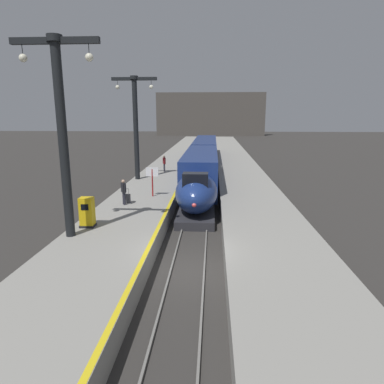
# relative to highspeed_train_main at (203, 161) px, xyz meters

# --- Properties ---
(ground_plane) EXTENTS (260.00, 260.00, 0.00)m
(ground_plane) POSITION_rel_highspeed_train_main_xyz_m (0.00, -23.32, -1.94)
(ground_plane) COLOR #33302D
(platform_left) EXTENTS (4.80, 110.00, 1.05)m
(platform_left) POSITION_rel_highspeed_train_main_xyz_m (-4.05, 1.43, -1.41)
(platform_left) COLOR gray
(platform_left) RESTS_ON ground
(platform_right) EXTENTS (4.80, 110.00, 1.05)m
(platform_right) POSITION_rel_highspeed_train_main_xyz_m (4.05, 1.43, -1.41)
(platform_right) COLOR gray
(platform_right) RESTS_ON ground
(platform_left_safety_stripe) EXTENTS (0.20, 107.80, 0.01)m
(platform_left_safety_stripe) POSITION_rel_highspeed_train_main_xyz_m (-1.77, 1.43, -0.88)
(platform_left_safety_stripe) COLOR yellow
(platform_left_safety_stripe) RESTS_ON platform_left
(rail_main_left) EXTENTS (0.08, 110.00, 0.12)m
(rail_main_left) POSITION_rel_highspeed_train_main_xyz_m (-0.75, 4.18, -1.88)
(rail_main_left) COLOR slate
(rail_main_left) RESTS_ON ground
(rail_main_right) EXTENTS (0.08, 110.00, 0.12)m
(rail_main_right) POSITION_rel_highspeed_train_main_xyz_m (0.75, 4.18, -1.88)
(rail_main_right) COLOR slate
(rail_main_right) RESTS_ON ground
(highspeed_train_main) EXTENTS (2.92, 37.14, 3.60)m
(highspeed_train_main) POSITION_rel_highspeed_train_main_xyz_m (0.00, 0.00, 0.00)
(highspeed_train_main) COLOR navy
(highspeed_train_main) RESTS_ON ground
(station_column_near) EXTENTS (4.00, 0.68, 9.24)m
(station_column_near) POSITION_rel_highspeed_train_main_xyz_m (-5.90, -21.87, 4.67)
(station_column_near) COLOR black
(station_column_near) RESTS_ON platform_left
(station_column_mid) EXTENTS (4.00, 0.68, 9.15)m
(station_column_mid) POSITION_rel_highspeed_train_main_xyz_m (-5.90, -6.63, 4.62)
(station_column_mid) COLOR black
(station_column_mid) RESTS_ON platform_left
(passenger_near_edge) EXTENTS (0.40, 0.48, 1.69)m
(passenger_near_edge) POSITION_rel_highspeed_train_main_xyz_m (-4.78, -15.85, 0.10)
(passenger_near_edge) COLOR #23232D
(passenger_near_edge) RESTS_ON platform_left
(passenger_mid_platform) EXTENTS (0.35, 0.53, 1.69)m
(passenger_mid_platform) POSITION_rel_highspeed_train_main_xyz_m (-4.00, -2.38, 0.10)
(passenger_mid_platform) COLOR #23232D
(passenger_mid_platform) RESTS_ON platform_left
(rolling_suitcase) EXTENTS (0.40, 0.22, 0.98)m
(rolling_suitcase) POSITION_rel_highspeed_train_main_xyz_m (-4.69, -15.35, -0.58)
(rolling_suitcase) COLOR #4C4C51
(rolling_suitcase) RESTS_ON platform_left
(ticket_machine_yellow) EXTENTS (0.76, 0.62, 1.60)m
(ticket_machine_yellow) POSITION_rel_highspeed_train_main_xyz_m (-5.55, -20.46, -0.15)
(ticket_machine_yellow) COLOR yellow
(ticket_machine_yellow) RESTS_ON platform_left
(departure_info_board) EXTENTS (0.90, 0.10, 2.12)m
(departure_info_board) POSITION_rel_highspeed_train_main_xyz_m (-3.30, -13.35, 0.62)
(departure_info_board) COLOR maroon
(departure_info_board) RESTS_ON platform_left
(terminus_back_wall) EXTENTS (36.00, 2.00, 14.00)m
(terminus_back_wall) POSITION_rel_highspeed_train_main_xyz_m (0.00, 78.68, 5.06)
(terminus_back_wall) COLOR #4C4742
(terminus_back_wall) RESTS_ON ground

